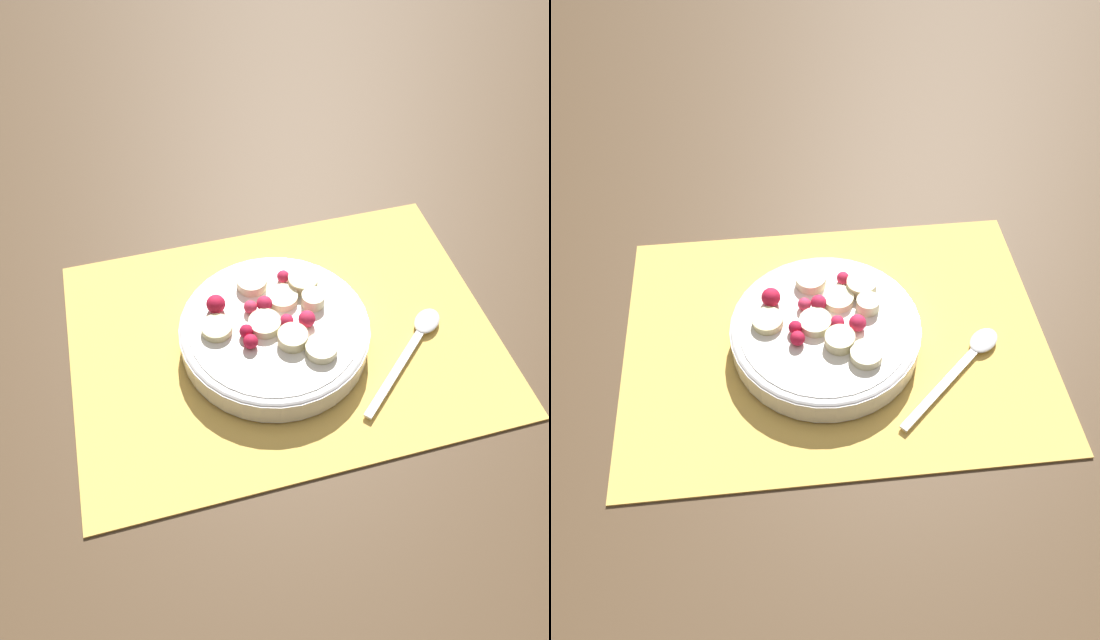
# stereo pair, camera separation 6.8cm
# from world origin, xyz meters

# --- Properties ---
(ground_plane) EXTENTS (3.00, 3.00, 0.00)m
(ground_plane) POSITION_xyz_m (0.00, 0.00, 0.00)
(ground_plane) COLOR #4C3823
(placemat) EXTENTS (0.48, 0.35, 0.01)m
(placemat) POSITION_xyz_m (0.00, 0.00, 0.00)
(placemat) COLOR #E0B251
(placemat) RESTS_ON ground_plane
(fruit_bowl) EXTENTS (0.21, 0.21, 0.05)m
(fruit_bowl) POSITION_xyz_m (-0.01, -0.01, 0.03)
(fruit_bowl) COLOR white
(fruit_bowl) RESTS_ON placemat
(spoon) EXTENTS (0.14, 0.13, 0.01)m
(spoon) POSITION_xyz_m (0.14, -0.05, 0.01)
(spoon) COLOR silver
(spoon) RESTS_ON placemat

